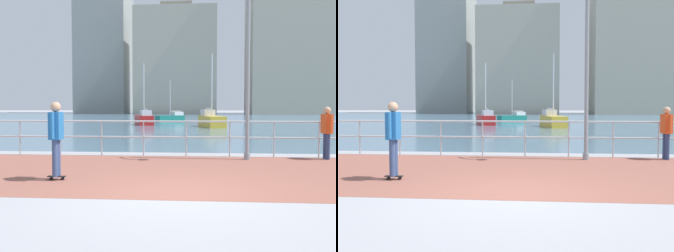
# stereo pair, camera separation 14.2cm
# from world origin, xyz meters

# --- Properties ---
(ground) EXTENTS (220.00, 220.00, 0.00)m
(ground) POSITION_xyz_m (0.00, 40.00, 0.00)
(ground) COLOR #9E9EA3
(brick_paving) EXTENTS (28.00, 5.97, 0.01)m
(brick_paving) POSITION_xyz_m (0.00, 2.44, 0.00)
(brick_paving) COLOR #935647
(brick_paving) RESTS_ON ground
(harbor_water) EXTENTS (180.00, 88.00, 0.00)m
(harbor_water) POSITION_xyz_m (0.00, 50.43, 0.00)
(harbor_water) COLOR slate
(harbor_water) RESTS_ON ground
(waterfront_railing) EXTENTS (25.25, 0.06, 1.17)m
(waterfront_railing) POSITION_xyz_m (-0.00, 5.43, 0.80)
(waterfront_railing) COLOR #B2BCC1
(waterfront_railing) RESTS_ON ground
(lamppost) EXTENTS (0.49, 0.78, 5.74)m
(lamppost) POSITION_xyz_m (1.94, 4.68, 3.18)
(lamppost) COLOR gray
(lamppost) RESTS_ON ground
(skateboarder) EXTENTS (0.40, 0.55, 1.73)m
(skateboarder) POSITION_xyz_m (-2.72, 1.13, 1.04)
(skateboarder) COLOR black
(skateboarder) RESTS_ON ground
(bystander) EXTENTS (0.29, 0.56, 1.62)m
(bystander) POSITION_xyz_m (4.32, 5.08, 0.95)
(bystander) COLOR navy
(bystander) RESTS_ON ground
(sailboat_gray) EXTENTS (2.24, 4.06, 5.44)m
(sailboat_gray) POSITION_xyz_m (-4.47, 26.87, 0.52)
(sailboat_gray) COLOR #B21E1E
(sailboat_gray) RESTS_ON ground
(sailboat_red) EXTENTS (3.08, 2.71, 4.42)m
(sailboat_red) POSITION_xyz_m (-2.59, 33.61, 0.42)
(sailboat_red) COLOR #197266
(sailboat_red) RESTS_ON ground
(sailboat_teal) EXTENTS (2.15, 4.27, 5.75)m
(sailboat_teal) POSITION_xyz_m (1.34, 23.72, 0.55)
(sailboat_teal) COLOR gold
(sailboat_teal) RESTS_ON ground
(tower_glass) EXTENTS (17.10, 17.29, 24.18)m
(tower_glass) POSITION_xyz_m (-4.73, 80.28, 11.26)
(tower_glass) COLOR #B2AD99
(tower_glass) RESTS_ON ground
(tower_beige) EXTENTS (17.90, 14.02, 39.45)m
(tower_beige) POSITION_xyz_m (19.52, 76.17, 18.89)
(tower_beige) COLOR #B2AD99
(tower_beige) RESTS_ON ground
(tower_slate) EXTENTS (12.16, 13.99, 34.62)m
(tower_slate) POSITION_xyz_m (-23.16, 88.72, 16.48)
(tower_slate) COLOR #939993
(tower_slate) RESTS_ON ground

